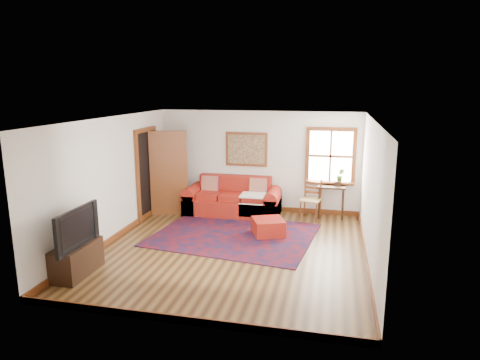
% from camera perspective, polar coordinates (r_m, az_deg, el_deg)
% --- Properties ---
extents(ground, '(5.50, 5.50, 0.00)m').
position_cam_1_polar(ground, '(8.38, -0.99, -9.19)').
color(ground, '#3A220F').
rests_on(ground, ground).
extents(room_envelope, '(5.04, 5.54, 2.52)m').
position_cam_1_polar(room_envelope, '(7.94, -1.01, 2.00)').
color(room_envelope, silver).
rests_on(room_envelope, ground).
extents(window, '(1.18, 0.20, 1.38)m').
position_cam_1_polar(window, '(10.43, 12.11, 2.36)').
color(window, white).
rests_on(window, ground).
extents(doorway, '(0.89, 1.08, 2.14)m').
position_cam_1_polar(doorway, '(10.39, -10.57, 1.02)').
color(doorway, black).
rests_on(doorway, ground).
extents(framed_artwork, '(1.05, 0.07, 0.85)m').
position_cam_1_polar(framed_artwork, '(10.62, 0.85, 4.11)').
color(framed_artwork, brown).
rests_on(framed_artwork, ground).
extents(persian_rug, '(3.54, 2.98, 0.02)m').
position_cam_1_polar(persian_rug, '(9.11, -0.78, -7.32)').
color(persian_rug, '#570C12').
rests_on(persian_rug, ground).
extents(red_leather_sofa, '(2.32, 0.96, 0.91)m').
position_cam_1_polar(red_leather_sofa, '(10.53, -0.94, -2.91)').
color(red_leather_sofa, maroon).
rests_on(red_leather_sofa, ground).
extents(red_ottoman, '(0.80, 0.80, 0.35)m').
position_cam_1_polar(red_ottoman, '(9.09, 3.79, -6.29)').
color(red_ottoman, maroon).
rests_on(red_ottoman, ground).
extents(side_table, '(0.65, 0.49, 0.78)m').
position_cam_1_polar(side_table, '(10.39, 12.11, -1.38)').
color(side_table, black).
rests_on(side_table, ground).
extents(ladder_back_chair, '(0.52, 0.50, 0.95)m').
position_cam_1_polar(ladder_back_chair, '(10.21, 9.50, -2.35)').
color(ladder_back_chair, tan).
rests_on(ladder_back_chair, ground).
extents(media_cabinet, '(0.44, 0.97, 0.53)m').
position_cam_1_polar(media_cabinet, '(7.73, -20.91, -9.84)').
color(media_cabinet, black).
rests_on(media_cabinet, ground).
extents(television, '(0.15, 1.14, 0.66)m').
position_cam_1_polar(television, '(7.44, -21.60, -5.91)').
color(television, black).
rests_on(television, media_cabinet).
extents(candle_hurricane, '(0.12, 0.12, 0.18)m').
position_cam_1_polar(candle_hurricane, '(7.92, -19.09, -6.45)').
color(candle_hurricane, silver).
rests_on(candle_hurricane, media_cabinet).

